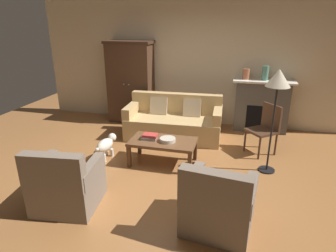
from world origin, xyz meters
TOP-DOWN VIEW (x-y plane):
  - ground_plane at (0.00, 0.00)m, footprint 9.60×9.60m
  - back_wall at (0.00, 2.55)m, footprint 7.20×0.10m
  - fireplace at (1.55, 2.30)m, footprint 1.26×0.48m
  - armoire at (-1.40, 2.22)m, footprint 1.06×0.57m
  - couch at (-0.19, 1.46)m, footprint 1.96×0.94m
  - coffee_table at (-0.09, 0.26)m, footprint 1.10×0.60m
  - fruit_bowl at (0.00, 0.24)m, footprint 0.26×0.26m
  - book_stack at (-0.32, 0.26)m, footprint 0.26×0.19m
  - mantel_vase_terracotta at (1.17, 2.28)m, footprint 0.14×0.14m
  - mantel_vase_jade at (1.55, 2.28)m, footprint 0.13×0.13m
  - armchair_near_left at (-0.97, -1.23)m, footprint 0.86×0.86m
  - armchair_near_right at (0.96, -1.16)m, footprint 0.86×0.86m
  - side_chair_wooden at (1.59, 1.14)m, footprint 0.62×0.62m
  - floor_lamp at (1.61, 0.43)m, footprint 0.36×0.36m
  - dog at (-1.11, 0.21)m, footprint 0.25×0.57m

SIDE VIEW (x-z plane):
  - ground_plane at x=0.00m, z-range 0.00..0.00m
  - dog at x=-1.11m, z-range 0.05..0.44m
  - armchair_near_left at x=-0.97m, z-range -0.12..0.76m
  - armchair_near_right at x=0.96m, z-range -0.12..0.76m
  - couch at x=-0.19m, z-range -0.11..0.75m
  - coffee_table at x=-0.09m, z-range 0.16..0.58m
  - fruit_bowl at x=0.00m, z-range 0.42..0.48m
  - book_stack at x=-0.32m, z-range 0.42..0.51m
  - side_chair_wooden at x=1.59m, z-range 0.06..0.96m
  - fireplace at x=1.55m, z-range 0.01..1.13m
  - armoire at x=-1.40m, z-range 0.00..1.87m
  - mantel_vase_terracotta at x=1.17m, z-range 1.12..1.34m
  - mantel_vase_jade at x=1.55m, z-range 1.12..1.41m
  - back_wall at x=0.00m, z-range 0.00..2.80m
  - floor_lamp at x=1.61m, z-range 0.60..2.25m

